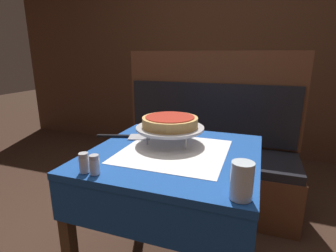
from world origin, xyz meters
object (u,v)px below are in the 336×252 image
(booth_bench, at_px, (204,162))
(pizza_server, at_px, (127,136))
(pizza_pan_stand, at_px, (170,129))
(deep_dish_pizza, at_px, (170,122))
(pepper_shaker, at_px, (95,165))
(condiment_caddy, at_px, (205,95))
(salt_shaker, at_px, (84,163))
(dining_table_rear, at_px, (195,109))
(water_glass_near, at_px, (242,181))
(dining_table_front, at_px, (174,174))

(booth_bench, relative_size, pizza_server, 4.70)
(pizza_pan_stand, height_order, deep_dish_pizza, deep_dish_pizza)
(pepper_shaker, bearing_deg, condiment_caddy, 89.49)
(pizza_pan_stand, relative_size, pizza_server, 1.14)
(booth_bench, relative_size, deep_dish_pizza, 5.06)
(salt_shaker, bearing_deg, dining_table_rear, 90.85)
(pizza_pan_stand, xyz_separation_m, deep_dish_pizza, (-0.00, -0.00, 0.04))
(deep_dish_pizza, height_order, pepper_shaker, deep_dish_pizza)
(booth_bench, xyz_separation_m, deep_dish_pizza, (-0.04, -0.75, 0.52))
(water_glass_near, distance_m, salt_shaker, 0.59)
(water_glass_near, bearing_deg, pepper_shaker, -179.55)
(dining_table_rear, bearing_deg, pizza_server, -91.14)
(dining_table_front, xyz_separation_m, pizza_pan_stand, (-0.05, 0.10, 0.20))
(booth_bench, height_order, pepper_shaker, booth_bench)
(dining_table_front, xyz_separation_m, salt_shaker, (-0.25, -0.34, 0.16))
(water_glass_near, distance_m, condiment_caddy, 2.00)
(pizza_pan_stand, bearing_deg, booth_bench, 87.18)
(deep_dish_pizza, bearing_deg, pizza_server, 176.14)
(salt_shaker, relative_size, condiment_caddy, 0.54)
(dining_table_rear, distance_m, booth_bench, 0.83)
(dining_table_rear, bearing_deg, deep_dish_pizza, -81.22)
(dining_table_front, bearing_deg, dining_table_rear, 100.18)
(pizza_pan_stand, bearing_deg, dining_table_front, -60.89)
(dining_table_front, relative_size, pepper_shaker, 10.17)
(pepper_shaker, bearing_deg, booth_bench, 80.89)
(pizza_pan_stand, bearing_deg, condiment_caddy, 95.15)
(dining_table_front, height_order, condiment_caddy, condiment_caddy)
(deep_dish_pizza, xyz_separation_m, pepper_shaker, (-0.15, -0.43, -0.08))
(dining_table_rear, distance_m, deep_dish_pizza, 1.51)
(pepper_shaker, bearing_deg, pizza_pan_stand, 70.65)
(deep_dish_pizza, xyz_separation_m, pizza_server, (-0.26, 0.02, -0.11))
(pizza_pan_stand, bearing_deg, dining_table_rear, 98.78)
(dining_table_rear, height_order, pizza_pan_stand, pizza_pan_stand)
(salt_shaker, distance_m, pepper_shaker, 0.05)
(pizza_pan_stand, distance_m, pizza_server, 0.27)
(salt_shaker, relative_size, pepper_shaker, 1.02)
(booth_bench, bearing_deg, condiment_caddy, 102.85)
(dining_table_rear, bearing_deg, booth_bench, -70.06)
(water_glass_near, relative_size, salt_shaker, 1.57)
(water_glass_near, distance_m, pepper_shaker, 0.54)
(water_glass_near, height_order, condiment_caddy, condiment_caddy)
(booth_bench, distance_m, pepper_shaker, 1.27)
(pepper_shaker, bearing_deg, dining_table_front, 58.31)
(water_glass_near, bearing_deg, deep_dish_pizza, 131.97)
(condiment_caddy, bearing_deg, pepper_shaker, -90.51)
(dining_table_front, xyz_separation_m, condiment_caddy, (-0.19, 1.60, 0.15))
(pizza_pan_stand, height_order, pizza_server, pizza_pan_stand)
(pizza_pan_stand, distance_m, deep_dish_pizza, 0.04)
(deep_dish_pizza, bearing_deg, salt_shaker, -114.69)
(booth_bench, distance_m, condiment_caddy, 0.89)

